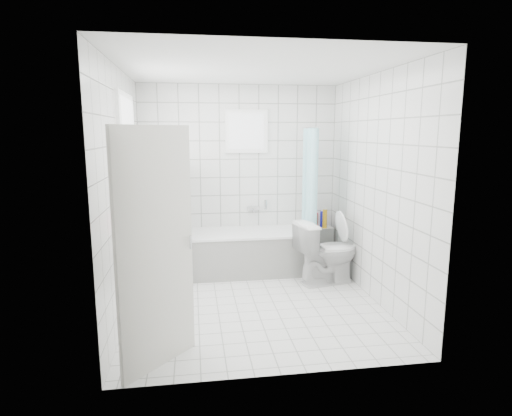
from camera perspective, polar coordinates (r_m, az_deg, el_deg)
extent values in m
plane|color=white|center=(5.05, -0.18, -12.54)|extent=(3.00, 3.00, 0.00)
plane|color=white|center=(4.70, -0.20, 18.12)|extent=(3.00, 3.00, 0.00)
cube|color=white|center=(6.18, -2.20, 4.13)|extent=(2.80, 0.02, 2.60)
cube|color=white|center=(3.25, 3.63, -1.38)|extent=(2.80, 0.02, 2.60)
cube|color=white|center=(4.71, -17.30, 1.79)|extent=(0.02, 3.00, 2.60)
cube|color=white|center=(5.10, 15.60, 2.47)|extent=(0.02, 3.00, 2.60)
cube|color=white|center=(4.97, -16.45, 5.72)|extent=(0.01, 0.90, 1.40)
cube|color=white|center=(6.11, -1.25, 10.17)|extent=(0.50, 0.01, 0.50)
cube|color=white|center=(5.07, -15.53, -2.62)|extent=(0.18, 1.02, 0.08)
cube|color=silver|center=(3.57, -13.16, -5.54)|extent=(0.57, 0.61, 2.00)
cube|color=white|center=(6.02, -0.84, -5.98)|extent=(1.75, 0.75, 0.55)
cube|color=white|center=(5.95, -0.85, -3.29)|extent=(1.77, 0.77, 0.03)
cube|color=white|center=(5.81, -10.13, -1.90)|extent=(0.15, 0.85, 1.50)
cube|color=white|center=(6.49, 8.31, -4.91)|extent=(0.40, 0.24, 0.55)
imported|color=white|center=(5.63, 9.49, -5.80)|extent=(0.89, 0.62, 0.83)
cylinder|color=silver|center=(5.93, 7.23, 10.58)|extent=(0.02, 0.80, 0.02)
cube|color=silver|center=(6.23, -0.36, 0.00)|extent=(0.18, 0.06, 0.06)
imported|color=#2FD4D5|center=(4.86, -15.75, -1.44)|extent=(0.13, 0.13, 0.21)
imported|color=#DB5577|center=(4.66, -16.06, -1.53)|extent=(0.15, 0.15, 0.27)
imported|color=silver|center=(5.20, -15.29, -0.32)|extent=(0.11, 0.11, 0.27)
imported|color=pink|center=(5.34, -15.10, -0.55)|extent=(0.09, 0.09, 0.18)
cylinder|color=#1B1FD9|center=(6.43, 8.81, -1.45)|extent=(0.06, 0.06, 0.24)
cylinder|color=yellow|center=(6.34, 9.16, -1.43)|extent=(0.06, 0.06, 0.28)
cylinder|color=red|center=(6.41, 8.01, -1.58)|extent=(0.06, 0.06, 0.21)
cylinder|color=#16863D|center=(6.31, 7.90, -1.77)|extent=(0.06, 0.06, 0.21)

